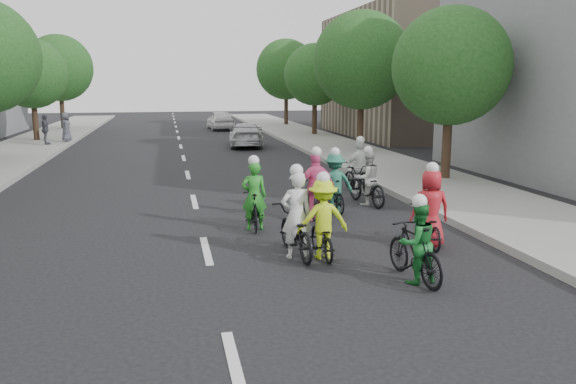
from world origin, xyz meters
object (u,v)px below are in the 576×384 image
object	(u,v)px
cyclist_2	(322,226)
cyclist_7	(334,187)
cyclist_8	(359,174)
cyclist_3	(315,193)
cyclist_0	(296,227)
follow_car_trail	(220,120)
follow_car_lead	(246,135)
spectator_1	(45,129)
cyclist_5	(254,204)
spectator_2	(66,127)
cyclist_6	(367,184)
cyclist_4	(429,217)
cyclist_1	(416,248)

from	to	relation	value
cyclist_2	cyclist_7	xyz separation A→B (m)	(1.38, 3.79, 0.04)
cyclist_8	cyclist_3	bearing A→B (deg)	44.32
cyclist_0	cyclist_8	xyz separation A→B (m)	(3.42, 6.03, 0.01)
follow_car_trail	follow_car_lead	bearing A→B (deg)	87.96
cyclist_7	spectator_1	xyz separation A→B (m)	(-10.74, 18.30, 0.29)
follow_car_lead	spectator_1	distance (m)	10.82
cyclist_0	spectator_1	size ratio (longest dim) A/B	1.19
cyclist_8	follow_car_lead	size ratio (longest dim) A/B	0.42
cyclist_5	follow_car_trail	xyz separation A→B (m)	(2.01, 29.66, 0.11)
cyclist_8	spectator_2	size ratio (longest dim) A/B	1.13
cyclist_6	spectator_2	size ratio (longest dim) A/B	1.23
cyclist_0	cyclist_5	distance (m)	2.32
cyclist_4	cyclist_6	world-z (taller)	cyclist_4
cyclist_4	cyclist_8	xyz separation A→B (m)	(0.52, 5.93, -0.02)
cyclist_2	cyclist_3	size ratio (longest dim) A/B	0.93
cyclist_0	spectator_2	world-z (taller)	cyclist_0
cyclist_3	follow_car_trail	bearing A→B (deg)	-99.53
cyclist_3	spectator_1	distance (m)	21.52
cyclist_2	follow_car_trail	world-z (taller)	cyclist_2
cyclist_3	follow_car_lead	size ratio (longest dim) A/B	0.42
cyclist_2	cyclist_7	bearing A→B (deg)	-109.98
cyclist_1	spectator_2	world-z (taller)	spectator_2
cyclist_2	cyclist_8	distance (m)	6.87
cyclist_1	cyclist_2	size ratio (longest dim) A/B	1.02
cyclist_7	cyclist_8	distance (m)	2.88
cyclist_4	cyclist_7	distance (m)	3.65
cyclist_7	cyclist_8	bearing A→B (deg)	-128.02
follow_car_trail	cyclist_8	bearing A→B (deg)	90.80
cyclist_6	cyclist_8	world-z (taller)	cyclist_8
cyclist_0	cyclist_8	distance (m)	6.93
cyclist_0	follow_car_lead	size ratio (longest dim) A/B	0.44
follow_car_trail	cyclist_6	bearing A→B (deg)	89.80
cyclist_1	spectator_2	bearing A→B (deg)	-75.98
cyclist_8	spectator_2	world-z (taller)	spectator_2
follow_car_lead	cyclist_2	bearing A→B (deg)	93.05
spectator_2	cyclist_7	bearing A→B (deg)	-160.92
cyclist_6	spectator_1	bearing A→B (deg)	-65.98
cyclist_2	cyclist_6	size ratio (longest dim) A/B	0.84
cyclist_3	cyclist_7	bearing A→B (deg)	-142.90
cyclist_6	spectator_1	distance (m)	21.24
cyclist_0	follow_car_trail	size ratio (longest dim) A/B	0.46
cyclist_1	cyclist_3	bearing A→B (deg)	-90.65
follow_car_trail	cyclist_2	bearing A→B (deg)	84.77
cyclist_3	cyclist_7	xyz separation A→B (m)	(0.71, 0.74, -0.00)
cyclist_0	spectator_2	xyz separation A→B (m)	(-8.02, 23.33, 0.38)
cyclist_4	follow_car_lead	bearing A→B (deg)	-79.10
spectator_2	cyclist_4	bearing A→B (deg)	-162.38
cyclist_6	cyclist_7	size ratio (longest dim) A/B	1.17
follow_car_trail	spectator_2	size ratio (longest dim) A/B	2.52
cyclist_3	follow_car_lead	bearing A→B (deg)	-100.95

